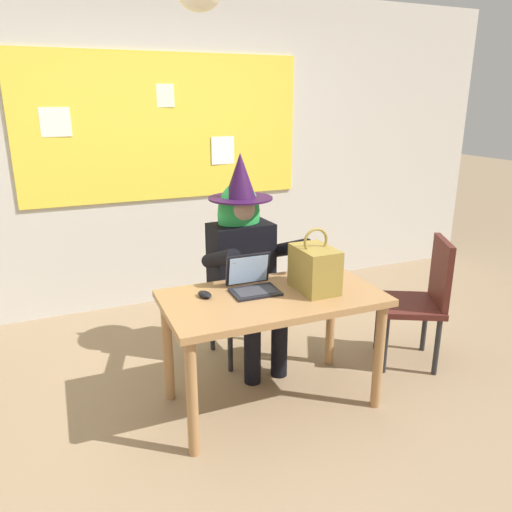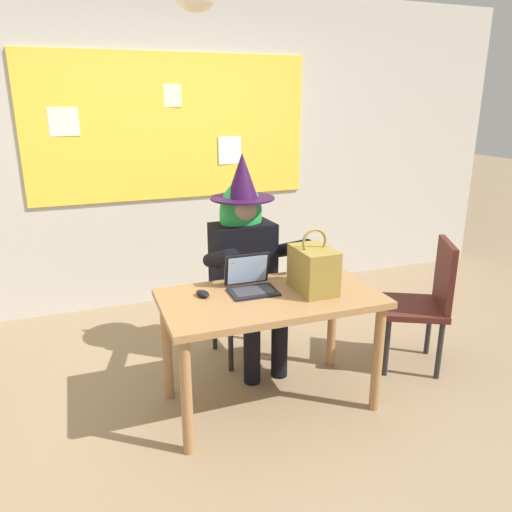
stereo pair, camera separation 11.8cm
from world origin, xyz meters
name	(u,v)px [view 2 (the right image)]	position (x,y,z in m)	size (l,w,h in m)	color
ground_plane	(253,411)	(0.00, 0.00, 0.00)	(24.00, 24.00, 0.00)	#937A5B
wall_back_bulletin	(172,152)	(0.00, 1.96, 1.35)	(6.70, 2.09, 2.66)	beige
desk_main	(270,311)	(0.13, 0.05, 0.61)	(1.27, 0.70, 0.71)	#A37547
chair_at_desk	(240,285)	(0.19, 0.75, 0.51)	(0.44, 0.44, 0.91)	black
person_costumed	(246,251)	(0.19, 0.63, 0.80)	(0.61, 0.69, 1.45)	black
laptop	(251,283)	(0.05, 0.16, 0.76)	(0.28, 0.24, 0.21)	black
computer_mouse	(203,294)	(-0.24, 0.18, 0.73)	(0.06, 0.10, 0.03)	black
handbag	(313,269)	(0.39, 0.03, 0.84)	(0.20, 0.30, 0.38)	olive
chair_extra_corner	(425,298)	(1.28, 0.10, 0.50)	(0.57, 0.57, 0.90)	#4C1E19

